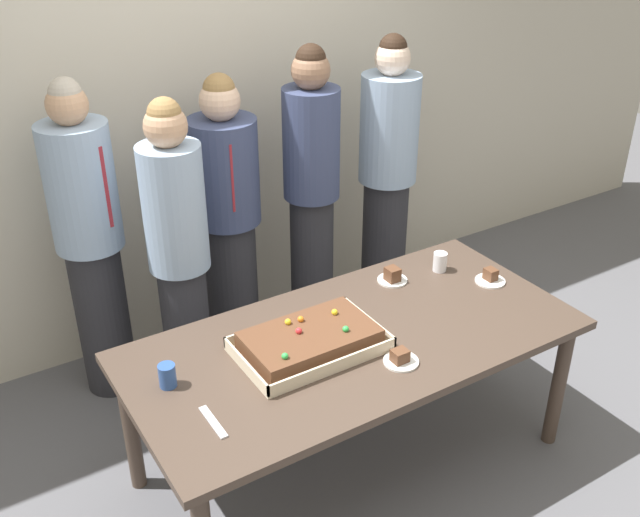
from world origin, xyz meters
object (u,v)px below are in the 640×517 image
Objects in this scene: drink_cup_nearest at (167,376)px; person_green_shirt_behind at (90,241)px; plated_slice_near_left at (400,359)px; person_striped_tie_right at (179,254)px; plated_slice_near_right at (392,277)px; plated_slice_far_left at (490,278)px; person_far_right_suit at (312,193)px; party_table at (354,351)px; cake_server_utensil at (213,422)px; sheet_cake at (310,341)px; person_left_edge_reaching at (387,176)px; drink_cup_middle at (440,262)px; person_serving_front at (228,218)px.

person_green_shirt_behind is at bearing 88.18° from drink_cup_nearest.
person_striped_tie_right reaches higher than plated_slice_near_left.
plated_slice_far_left is (0.41, -0.26, -0.01)m from plated_slice_near_right.
person_far_right_suit reaches higher than person_striped_tie_right.
plated_slice_near_left is 0.96m from drink_cup_nearest.
person_green_shirt_behind reaches higher than party_table.
cake_server_utensil is at bearing 174.81° from plated_slice_near_left.
person_striped_tie_right is at bearing 146.98° from plated_slice_near_right.
plated_slice_near_right is 1.27m from drink_cup_nearest.
sheet_cake is 0.36× the size of person_left_edge_reaching.
party_table is 1.15× the size of person_far_right_suit.
party_table is 1.01m from person_striped_tie_right.
sheet_cake reaches higher than cake_server_utensil.
person_left_edge_reaching is at bearing 36.04° from cake_server_utensil.
person_green_shirt_behind reaches higher than drink_cup_nearest.
person_far_right_suit is (1.26, 0.95, 0.14)m from drink_cup_nearest.
plated_slice_near_right is (0.43, 0.30, 0.10)m from party_table.
drink_cup_nearest is at bearing 171.45° from sheet_cake.
plated_slice_far_left is at bearing 20.55° from plated_slice_near_left.
person_striped_tie_right is at bearing 105.52° from sheet_cake.
drink_cup_nearest is at bearing -20.98° from person_far_right_suit.
plated_slice_near_right is 1.53m from person_green_shirt_behind.
cake_server_utensil is at bearing -166.61° from party_table.
sheet_cake is 6.24× the size of drink_cup_middle.
person_green_shirt_behind is at bearing 115.70° from sheet_cake.
cake_server_utensil is (-0.77, -0.18, 0.08)m from party_table.
person_far_right_suit reaches higher than drink_cup_middle.
plated_slice_far_left is at bearing 46.46° from person_serving_front.
person_striped_tie_right is at bearing -33.29° from person_left_edge_reaching.
person_green_shirt_behind is (0.03, 1.10, 0.11)m from drink_cup_nearest.
person_serving_front is at bearing 127.95° from plated_slice_far_left.
sheet_cake is at bearing 0.00° from person_serving_front.
person_striped_tie_right is (-1.30, 0.83, 0.12)m from plated_slice_far_left.
drink_cup_middle is 1.31m from person_striped_tie_right.
person_striped_tie_right is at bearing 19.09° from person_green_shirt_behind.
drink_cup_nearest reaches higher than plated_slice_near_right.
sheet_cake is 0.89m from person_striped_tie_right.
drink_cup_middle is at bearing 16.78° from cake_server_utensil.
plated_slice_near_left is 0.84m from plated_slice_far_left.
person_green_shirt_behind is (-1.22, 0.91, 0.14)m from plated_slice_near_right.
person_left_edge_reaching reaches higher than plated_slice_far_left.
person_serving_front is 0.75m from person_green_shirt_behind.
drink_cup_nearest is 1.00× the size of drink_cup_middle.
party_table is 1.48m from person_left_edge_reaching.
party_table is 0.85m from plated_slice_far_left.
sheet_cake is at bearing -0.00° from person_far_right_suit.
person_striped_tie_right is 0.95× the size of person_left_edge_reaching.
plated_slice_near_right is at bearing 36.83° from person_serving_front.
sheet_cake is at bearing 134.27° from plated_slice_near_left.
person_left_edge_reaching reaches higher than cake_server_utensil.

